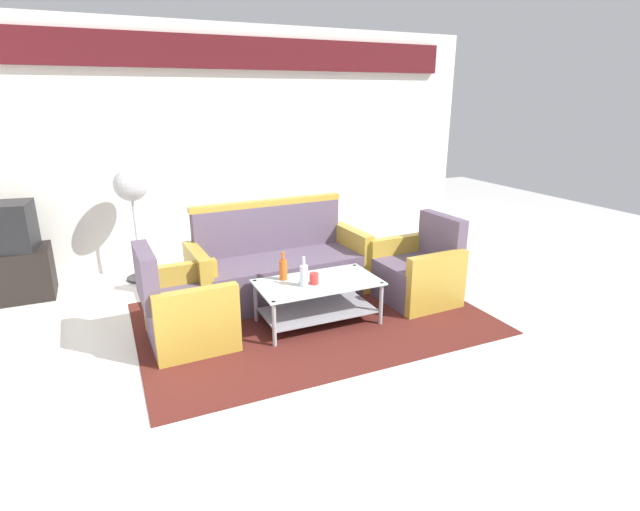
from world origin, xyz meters
TOP-DOWN VIEW (x-y plane):
  - ground_plane at (0.00, 0.00)m, footprint 14.00×14.00m
  - wall_back at (0.00, 3.05)m, footprint 6.52×0.19m
  - rug at (0.11, 0.84)m, footprint 3.13×2.10m
  - couch at (0.02, 1.50)m, footprint 1.83×0.82m
  - armchair_left at (-1.04, 0.87)m, footprint 0.72×0.78m
  - armchair_right at (1.27, 0.82)m, footprint 0.73×0.79m
  - coffee_table at (0.12, 0.73)m, footprint 1.10×0.60m
  - bottle_clear at (-0.03, 0.69)m, footprint 0.07×0.07m
  - bottle_orange at (-0.15, 0.91)m, footprint 0.07×0.07m
  - cup at (0.06, 0.69)m, footprint 0.08×0.08m
  - tv_stand at (-2.52, 2.55)m, footprint 0.80×0.50m
  - pedestal_fan at (-1.26, 2.60)m, footprint 0.36×0.36m

SIDE VIEW (x-z plane):
  - ground_plane at x=0.00m, z-range 0.00..0.00m
  - rug at x=0.11m, z-range 0.00..0.01m
  - tv_stand at x=-2.52m, z-range 0.00..0.52m
  - coffee_table at x=0.12m, z-range 0.07..0.47m
  - armchair_left at x=-1.04m, z-range -0.14..0.71m
  - armchair_right at x=1.27m, z-range -0.14..0.71m
  - couch at x=0.02m, z-range -0.16..0.80m
  - cup at x=0.06m, z-range 0.41..0.51m
  - bottle_orange at x=-0.15m, z-range 0.38..0.64m
  - bottle_clear at x=-0.03m, z-range 0.38..0.64m
  - pedestal_fan at x=-1.26m, z-range 0.38..1.65m
  - wall_back at x=0.00m, z-range 0.08..2.88m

